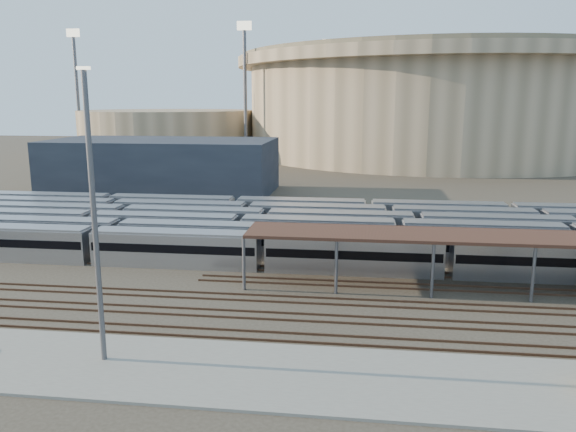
# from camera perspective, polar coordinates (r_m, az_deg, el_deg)

# --- Properties ---
(ground) EXTENTS (420.00, 420.00, 0.00)m
(ground) POSITION_cam_1_polar(r_m,az_deg,el_deg) (51.01, 4.16, -8.32)
(ground) COLOR #383026
(ground) RESTS_ON ground
(apron) EXTENTS (50.00, 9.00, 0.20)m
(apron) POSITION_cam_1_polar(r_m,az_deg,el_deg) (37.92, -5.06, -15.59)
(apron) COLOR gray
(apron) RESTS_ON ground
(subway_trains) EXTENTS (128.29, 23.90, 3.60)m
(subway_trains) POSITION_cam_1_polar(r_m,az_deg,el_deg) (68.27, 4.30, -1.55)
(subway_trains) COLOR #B8B8BD
(subway_trains) RESTS_ON ground
(empty_tracks) EXTENTS (170.00, 9.62, 0.18)m
(empty_tracks) POSITION_cam_1_polar(r_m,az_deg,el_deg) (46.32, 3.80, -10.33)
(empty_tracks) COLOR #4C3323
(empty_tracks) RESTS_ON ground
(stadium) EXTENTS (124.00, 124.00, 32.50)m
(stadium) POSITION_cam_1_polar(r_m,az_deg,el_deg) (189.19, 14.48, 11.11)
(stadium) COLOR tan
(stadium) RESTS_ON ground
(secondary_arena) EXTENTS (56.00, 56.00, 14.00)m
(secondary_arena) POSITION_cam_1_polar(r_m,az_deg,el_deg) (188.80, -12.11, 8.34)
(secondary_arena) COLOR tan
(secondary_arena) RESTS_ON ground
(service_building) EXTENTS (42.00, 20.00, 10.00)m
(service_building) POSITION_cam_1_polar(r_m,az_deg,el_deg) (110.18, -12.63, 4.99)
(service_building) COLOR #1E232D
(service_building) RESTS_ON ground
(floodlight_0) EXTENTS (4.00, 1.00, 38.40)m
(floodlight_0) POSITION_cam_1_polar(r_m,az_deg,el_deg) (161.19, -4.38, 12.88)
(floodlight_0) COLOR #555459
(floodlight_0) RESTS_ON ground
(floodlight_1) EXTENTS (4.00, 1.00, 38.40)m
(floodlight_1) POSITION_cam_1_polar(r_m,az_deg,el_deg) (189.31, -20.63, 12.01)
(floodlight_1) COLOR #555459
(floodlight_1) RESTS_ON ground
(floodlight_3) EXTENTS (4.00, 1.00, 38.40)m
(floodlight_3) POSITION_cam_1_polar(r_m,az_deg,el_deg) (208.24, 4.02, 12.63)
(floodlight_3) COLOR #555459
(floodlight_3) RESTS_ON ground
(yard_light_pole) EXTENTS (0.81, 0.36, 19.27)m
(yard_light_pole) POSITION_cam_1_polar(r_m,az_deg,el_deg) (38.25, -19.08, -0.32)
(yard_light_pole) COLOR #555459
(yard_light_pole) RESTS_ON apron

